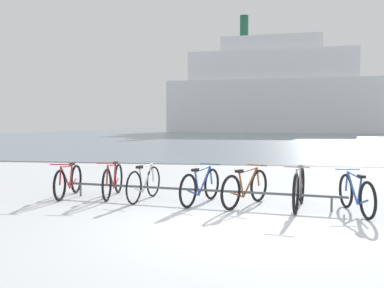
{
  "coord_description": "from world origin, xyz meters",
  "views": [
    {
      "loc": [
        0.42,
        -6.23,
        1.62
      ],
      "look_at": [
        -1.25,
        4.71,
        1.08
      ],
      "focal_mm": 38.56,
      "sensor_mm": 36.0,
      "label": 1
    }
  ],
  "objects_px": {
    "bicycle_1": "(113,181)",
    "bicycle_4": "(246,188)",
    "bicycle_3": "(201,186)",
    "ferry_ship": "(274,93)",
    "bicycle_5": "(299,188)",
    "bicycle_6": "(356,194)",
    "bicycle_0": "(68,181)",
    "bicycle_2": "(144,183)"
  },
  "relations": [
    {
      "from": "bicycle_6",
      "to": "bicycle_3",
      "type": "bearing_deg",
      "value": 170.25
    },
    {
      "from": "bicycle_1",
      "to": "bicycle_2",
      "type": "xyz_separation_m",
      "value": [
        0.79,
        -0.27,
        -0.0
      ]
    },
    {
      "from": "bicycle_2",
      "to": "bicycle_4",
      "type": "bearing_deg",
      "value": -6.93
    },
    {
      "from": "bicycle_6",
      "to": "bicycle_2",
      "type": "bearing_deg",
      "value": 170.84
    },
    {
      "from": "bicycle_3",
      "to": "bicycle_5",
      "type": "distance_m",
      "value": 1.93
    },
    {
      "from": "bicycle_2",
      "to": "ferry_ship",
      "type": "xyz_separation_m",
      "value": [
        5.73,
        68.71,
        6.86
      ]
    },
    {
      "from": "bicycle_1",
      "to": "bicycle_6",
      "type": "xyz_separation_m",
      "value": [
        4.91,
        -0.94,
        -0.02
      ]
    },
    {
      "from": "bicycle_1",
      "to": "bicycle_6",
      "type": "height_order",
      "value": "bicycle_1"
    },
    {
      "from": "bicycle_1",
      "to": "ferry_ship",
      "type": "distance_m",
      "value": 69.09
    },
    {
      "from": "bicycle_0",
      "to": "bicycle_5",
      "type": "xyz_separation_m",
      "value": [
        4.92,
        -0.51,
        0.03
      ]
    },
    {
      "from": "bicycle_5",
      "to": "bicycle_6",
      "type": "height_order",
      "value": "bicycle_5"
    },
    {
      "from": "bicycle_2",
      "to": "bicycle_5",
      "type": "relative_size",
      "value": 0.91
    },
    {
      "from": "bicycle_1",
      "to": "bicycle_3",
      "type": "distance_m",
      "value": 2.06
    },
    {
      "from": "bicycle_2",
      "to": "bicycle_5",
      "type": "height_order",
      "value": "bicycle_5"
    },
    {
      "from": "bicycle_3",
      "to": "bicycle_5",
      "type": "relative_size",
      "value": 0.91
    },
    {
      "from": "bicycle_0",
      "to": "ferry_ship",
      "type": "height_order",
      "value": "ferry_ship"
    },
    {
      "from": "bicycle_6",
      "to": "ferry_ship",
      "type": "relative_size",
      "value": 0.04
    },
    {
      "from": "ferry_ship",
      "to": "bicycle_1",
      "type": "bearing_deg",
      "value": -95.44
    },
    {
      "from": "bicycle_0",
      "to": "bicycle_6",
      "type": "height_order",
      "value": "bicycle_0"
    },
    {
      "from": "bicycle_3",
      "to": "ferry_ship",
      "type": "distance_m",
      "value": 69.37
    },
    {
      "from": "bicycle_1",
      "to": "bicycle_5",
      "type": "relative_size",
      "value": 0.97
    },
    {
      "from": "bicycle_0",
      "to": "bicycle_1",
      "type": "xyz_separation_m",
      "value": [
        0.98,
        0.13,
        0.01
      ]
    },
    {
      "from": "bicycle_3",
      "to": "ferry_ship",
      "type": "relative_size",
      "value": 0.04
    },
    {
      "from": "bicycle_2",
      "to": "bicycle_5",
      "type": "distance_m",
      "value": 3.17
    },
    {
      "from": "bicycle_1",
      "to": "bicycle_4",
      "type": "height_order",
      "value": "bicycle_1"
    },
    {
      "from": "bicycle_3",
      "to": "bicycle_4",
      "type": "height_order",
      "value": "bicycle_4"
    },
    {
      "from": "bicycle_0",
      "to": "bicycle_5",
      "type": "distance_m",
      "value": 4.95
    },
    {
      "from": "bicycle_1",
      "to": "bicycle_5",
      "type": "xyz_separation_m",
      "value": [
        3.94,
        -0.64,
        0.02
      ]
    },
    {
      "from": "bicycle_6",
      "to": "bicycle_1",
      "type": "bearing_deg",
      "value": 169.21
    },
    {
      "from": "bicycle_2",
      "to": "bicycle_4",
      "type": "height_order",
      "value": "bicycle_2"
    },
    {
      "from": "bicycle_5",
      "to": "bicycle_6",
      "type": "xyz_separation_m",
      "value": [
        0.97,
        -0.3,
        -0.04
      ]
    },
    {
      "from": "bicycle_0",
      "to": "bicycle_3",
      "type": "relative_size",
      "value": 1.04
    },
    {
      "from": "bicycle_1",
      "to": "bicycle_2",
      "type": "height_order",
      "value": "bicycle_1"
    },
    {
      "from": "bicycle_0",
      "to": "ferry_ship",
      "type": "distance_m",
      "value": 69.32
    },
    {
      "from": "bicycle_6",
      "to": "ferry_ship",
      "type": "distance_m",
      "value": 69.74
    },
    {
      "from": "bicycle_4",
      "to": "bicycle_6",
      "type": "height_order",
      "value": "bicycle_4"
    },
    {
      "from": "bicycle_3",
      "to": "ferry_ship",
      "type": "xyz_separation_m",
      "value": [
        4.51,
        68.88,
        6.87
      ]
    },
    {
      "from": "bicycle_5",
      "to": "ferry_ship",
      "type": "xyz_separation_m",
      "value": [
        2.58,
        69.08,
        6.84
      ]
    },
    {
      "from": "bicycle_4",
      "to": "ferry_ship",
      "type": "xyz_separation_m",
      "value": [
        3.6,
        68.97,
        6.87
      ]
    },
    {
      "from": "bicycle_0",
      "to": "bicycle_2",
      "type": "bearing_deg",
      "value": -4.59
    },
    {
      "from": "bicycle_0",
      "to": "bicycle_1",
      "type": "height_order",
      "value": "bicycle_1"
    },
    {
      "from": "bicycle_1",
      "to": "bicycle_4",
      "type": "bearing_deg",
      "value": -10.28
    }
  ]
}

